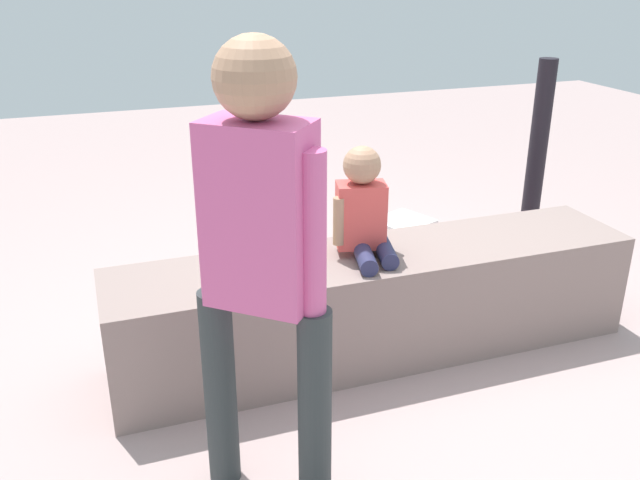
{
  "coord_description": "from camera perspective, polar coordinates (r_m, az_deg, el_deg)",
  "views": [
    {
      "loc": [
        -1.16,
        -2.51,
        1.7
      ],
      "look_at": [
        -0.39,
        -0.34,
        0.75
      ],
      "focal_mm": 38.3,
      "sensor_mm": 36.0,
      "label": 1
    }
  ],
  "objects": [
    {
      "name": "concrete_ledge",
      "position": [
        3.13,
        4.74,
        -5.28
      ],
      "size": [
        2.39,
        0.49,
        0.5
      ],
      "primitive_type": "cube",
      "color": "gray",
      "rests_on": "ground_plane"
    },
    {
      "name": "water_bottle_near_gift",
      "position": [
        4.18,
        12.61,
        -0.46
      ],
      "size": [
        0.06,
        0.06,
        0.24
      ],
      "color": "silver",
      "rests_on": "ground_plane"
    },
    {
      "name": "railing_post",
      "position": [
        4.39,
        17.44,
        4.8
      ],
      "size": [
        0.36,
        0.36,
        1.17
      ],
      "color": "black",
      "rests_on": "ground_plane"
    },
    {
      "name": "gift_bag",
      "position": [
        3.8,
        8.92,
        -2.26
      ],
      "size": [
        0.19,
        0.12,
        0.29
      ],
      "color": "#B259BF",
      "rests_on": "ground_plane"
    },
    {
      "name": "handbag_black_leather",
      "position": [
        3.75,
        -5.4,
        -2.49
      ],
      "size": [
        0.32,
        0.14,
        0.35
      ],
      "color": "black",
      "rests_on": "ground_plane"
    },
    {
      "name": "party_cup_red",
      "position": [
        3.66,
        -11.51,
        -4.87
      ],
      "size": [
        0.09,
        0.09,
        0.1
      ],
      "primitive_type": "cylinder",
      "color": "red",
      "rests_on": "ground_plane"
    },
    {
      "name": "cake_plate",
      "position": [
        2.97,
        -2.36,
        -1.02
      ],
      "size": [
        0.22,
        0.22,
        0.07
      ],
      "color": "yellow",
      "rests_on": "concrete_ledge"
    },
    {
      "name": "cake_box_white",
      "position": [
        4.56,
        6.98,
        1.08
      ],
      "size": [
        0.43,
        0.42,
        0.1
      ],
      "primitive_type": "cube",
      "rotation": [
        0.0,
        0.0,
        0.39
      ],
      "color": "white",
      "rests_on": "ground_plane"
    },
    {
      "name": "adult_standing",
      "position": [
        2.02,
        -4.99,
        -0.43
      ],
      "size": [
        0.37,
        0.34,
        1.52
      ],
      "color": "#2D3436",
      "rests_on": "ground_plane"
    },
    {
      "name": "handbag_brown_canvas",
      "position": [
        4.14,
        -3.61,
        0.21
      ],
      "size": [
        0.29,
        0.12,
        0.36
      ],
      "color": "brown",
      "rests_on": "ground_plane"
    },
    {
      "name": "ground_plane",
      "position": [
        3.25,
        4.6,
        -9.16
      ],
      "size": [
        12.0,
        12.0,
        0.0
      ],
      "primitive_type": "plane",
      "color": "#AC9390"
    },
    {
      "name": "child_seated",
      "position": [
        2.92,
        3.67,
        2.6
      ],
      "size": [
        0.28,
        0.34,
        0.48
      ],
      "color": "#2A2D52",
      "rests_on": "concrete_ledge"
    }
  ]
}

